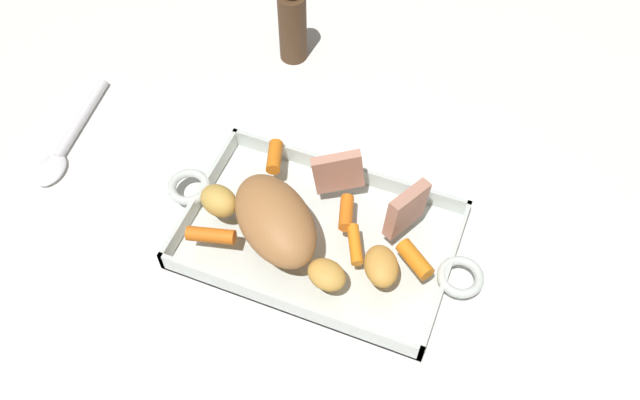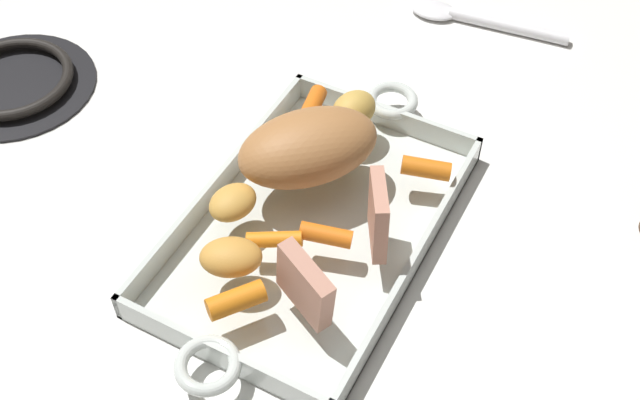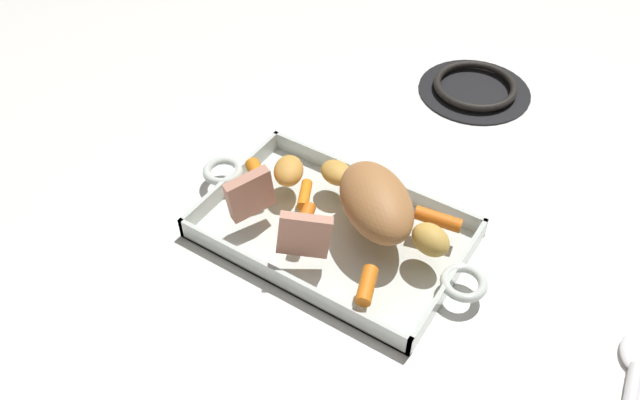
% 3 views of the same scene
% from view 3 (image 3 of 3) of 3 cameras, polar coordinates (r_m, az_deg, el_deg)
% --- Properties ---
extents(ground_plane, '(2.01, 2.01, 0.00)m').
position_cam_3_polar(ground_plane, '(0.94, 1.15, -3.20)').
color(ground_plane, white).
extents(roasting_dish, '(0.46, 0.24, 0.04)m').
position_cam_3_polar(roasting_dish, '(0.93, 1.16, -2.81)').
color(roasting_dish, silver).
rests_on(roasting_dish, ground_plane).
extents(pork_roast, '(0.18, 0.17, 0.07)m').
position_cam_3_polar(pork_roast, '(0.89, 4.99, -0.14)').
color(pork_roast, '#AD7340').
rests_on(pork_roast, roasting_dish).
extents(roast_slice_thick, '(0.05, 0.07, 0.07)m').
position_cam_3_polar(roast_slice_thick, '(0.90, -6.21, 0.49)').
color(roast_slice_thick, tan).
rests_on(roast_slice_thick, roasting_dish).
extents(roast_slice_thin, '(0.07, 0.05, 0.08)m').
position_cam_3_polar(roast_slice_thin, '(0.84, -1.22, -3.23)').
color(roast_slice_thin, tan).
rests_on(roast_slice_thin, roasting_dish).
extents(baby_carrot_short, '(0.04, 0.06, 0.02)m').
position_cam_3_polar(baby_carrot_short, '(0.82, 4.17, -7.55)').
color(baby_carrot_short, orange).
rests_on(baby_carrot_short, roasting_dish).
extents(baby_carrot_southwest, '(0.03, 0.06, 0.02)m').
position_cam_3_polar(baby_carrot_southwest, '(0.90, -1.39, -1.77)').
color(baby_carrot_southwest, orange).
rests_on(baby_carrot_southwest, roasting_dish).
extents(baby_carrot_northeast, '(0.06, 0.05, 0.02)m').
position_cam_3_polar(baby_carrot_northeast, '(0.96, -5.57, 2.22)').
color(baby_carrot_northeast, orange).
rests_on(baby_carrot_northeast, roasting_dish).
extents(baby_carrot_northwest, '(0.04, 0.06, 0.02)m').
position_cam_3_polar(baby_carrot_northwest, '(0.93, -1.36, 0.47)').
color(baby_carrot_northwest, orange).
rests_on(baby_carrot_northwest, roasting_dish).
extents(baby_carrot_center_right, '(0.07, 0.03, 0.03)m').
position_cam_3_polar(baby_carrot_center_right, '(0.91, 10.39, -1.68)').
color(baby_carrot_center_right, orange).
rests_on(baby_carrot_center_right, roasting_dish).
extents(potato_golden_large, '(0.07, 0.08, 0.03)m').
position_cam_3_polar(potato_golden_large, '(0.96, -2.80, 2.61)').
color(potato_golden_large, gold).
rests_on(potato_golden_large, roasting_dish).
extents(potato_golden_small, '(0.07, 0.06, 0.04)m').
position_cam_3_polar(potato_golden_small, '(0.87, 9.76, -3.48)').
color(potato_golden_small, gold).
rests_on(potato_golden_small, roasting_dish).
extents(potato_near_roast, '(0.06, 0.06, 0.03)m').
position_cam_3_polar(potato_near_roast, '(0.96, 1.47, 2.44)').
color(potato_near_roast, gold).
rests_on(potato_near_roast, roasting_dish).
extents(stove_burner_rear, '(0.20, 0.20, 0.02)m').
position_cam_3_polar(stove_burner_rear, '(1.23, 13.54, 9.65)').
color(stove_burner_rear, black).
rests_on(stove_burner_rear, ground_plane).
extents(serving_spoon, '(0.05, 0.22, 0.02)m').
position_cam_3_polar(serving_spoon, '(0.87, 25.92, -14.80)').
color(serving_spoon, white).
rests_on(serving_spoon, ground_plane).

